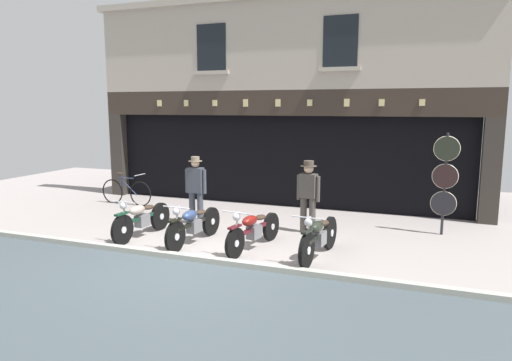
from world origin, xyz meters
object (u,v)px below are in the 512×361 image
at_px(motorcycle_center_right, 319,236).
at_px(shopkeeper_center, 308,193).
at_px(motorcycle_left, 142,218).
at_px(motorcycle_center, 253,229).
at_px(advert_board_far, 179,143).
at_px(motorcycle_center_left, 194,224).
at_px(salesman_left, 196,187).
at_px(leaning_bicycle, 126,191).
at_px(tyre_sign_pole, 445,177).
at_px(advert_board_near, 209,145).

relative_size(motorcycle_center_right, shopkeeper_center, 1.18).
xyz_separation_m(motorcycle_left, motorcycle_center, (2.62, 0.05, -0.01)).
relative_size(motorcycle_center, advert_board_far, 1.85).
xyz_separation_m(motorcycle_center_left, motorcycle_center, (1.32, 0.07, -0.01)).
bearing_deg(salesman_left, leaning_bicycle, -24.52).
height_order(motorcycle_center_left, shopkeeper_center, shopkeeper_center).
distance_m(motorcycle_center, tyre_sign_pole, 4.46).
bearing_deg(motorcycle_center_left, advert_board_near, -63.44).
bearing_deg(motorcycle_center_left, tyre_sign_pole, -147.75).
bearing_deg(advert_board_far, advert_board_near, -0.01).
height_order(shopkeeper_center, advert_board_near, advert_board_near).
relative_size(motorcycle_center, motorcycle_center_right, 1.03).
xyz_separation_m(motorcycle_center, motorcycle_center_right, (1.36, -0.08, 0.02)).
xyz_separation_m(motorcycle_center_right, salesman_left, (-3.40, 1.49, 0.49)).
bearing_deg(shopkeeper_center, motorcycle_center_right, 119.73).
distance_m(motorcycle_center_left, motorcycle_center_right, 2.68).
height_order(salesman_left, advert_board_far, advert_board_far).
bearing_deg(advert_board_near, motorcycle_center, -54.21).
relative_size(salesman_left, tyre_sign_pole, 0.73).
bearing_deg(tyre_sign_pole, advert_board_near, 165.21).
distance_m(motorcycle_center_right, advert_board_near, 6.34).
bearing_deg(tyre_sign_pole, leaning_bicycle, 178.45).
height_order(tyre_sign_pole, advert_board_far, tyre_sign_pole).
bearing_deg(motorcycle_center, motorcycle_center_left, 12.50).
bearing_deg(motorcycle_center_right, shopkeeper_center, -62.66).
bearing_deg(advert_board_far, tyre_sign_pole, -12.87).
height_order(motorcycle_left, motorcycle_center_left, motorcycle_left).
relative_size(advert_board_far, leaning_bicycle, 0.63).
xyz_separation_m(motorcycle_center, salesman_left, (-2.04, 1.40, 0.51)).
xyz_separation_m(motorcycle_left, salesman_left, (0.58, 1.45, 0.50)).
distance_m(motorcycle_center_left, motorcycle_center, 1.32).
distance_m(motorcycle_center_left, advert_board_near, 4.85).
distance_m(motorcycle_center_left, leaning_bicycle, 4.69).
distance_m(motorcycle_left, leaning_bicycle, 3.71).
height_order(motorcycle_left, shopkeeper_center, shopkeeper_center).
distance_m(motorcycle_left, advert_board_near, 4.52).
bearing_deg(motorcycle_center, salesman_left, -25.09).
xyz_separation_m(advert_board_far, leaning_bicycle, (-0.95, -1.52, -1.35)).
height_order(salesman_left, shopkeeper_center, salesman_left).
xyz_separation_m(motorcycle_left, motorcycle_center_left, (1.30, -0.02, -0.00)).
relative_size(motorcycle_left, motorcycle_center_left, 0.97).
relative_size(salesman_left, advert_board_far, 1.53).
distance_m(tyre_sign_pole, leaning_bicycle, 8.70).
bearing_deg(motorcycle_left, motorcycle_center_left, -177.39).
xyz_separation_m(tyre_sign_pole, leaning_bicycle, (-8.64, 0.23, -0.92)).
distance_m(shopkeeper_center, advert_board_far, 5.57).
relative_size(motorcycle_center, shopkeeper_center, 1.22).
bearing_deg(motorcycle_center, leaning_bicycle, -18.96).
distance_m(motorcycle_center_right, salesman_left, 3.74).
bearing_deg(advert_board_near, shopkeeper_center, -35.06).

